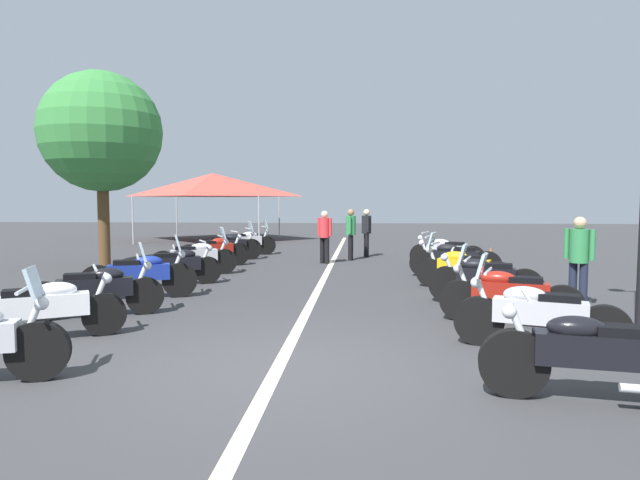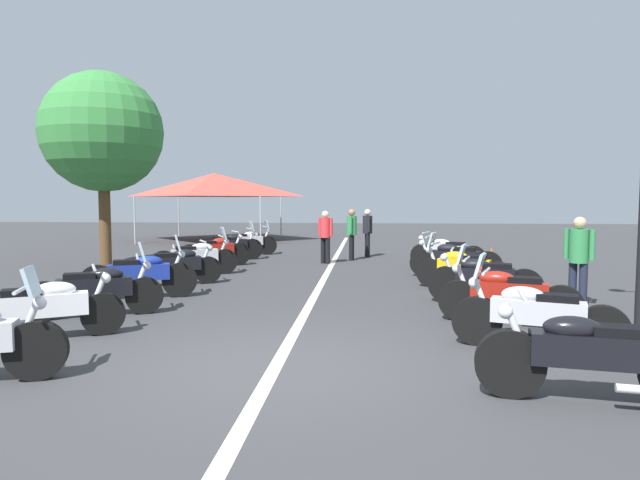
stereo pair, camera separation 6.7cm
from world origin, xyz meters
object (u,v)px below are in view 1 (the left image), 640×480
motorcycle_left_row_6 (214,250)px  motorcycle_right_row_0 (594,355)px  motorcycle_left_row_4 (177,265)px  bystander_2 (579,255)px  motorcycle_left_row_7 (228,245)px  motorcycle_right_row_4 (462,267)px  motorcycle_left_row_8 (246,242)px  motorcycle_left_row_2 (98,289)px  motorcycle_right_row_6 (446,252)px  motorcycle_right_row_5 (454,259)px  motorcycle_right_row_3 (484,279)px  motorcycle_left_row_3 (141,274)px  event_tent (213,185)px  motorcycle_right_row_1 (537,314)px  motorcycle_right_row_2 (508,294)px  bystander_3 (366,229)px  bystander_1 (325,233)px  traffic_cone_0 (181,257)px  motorcycle_left_row_5 (195,257)px  traffic_cone_1 (490,258)px  motorcycle_left_row_1 (44,308)px  roadside_tree_0 (101,133)px  bystander_0 (351,230)px

motorcycle_left_row_6 → motorcycle_right_row_0: bearing=-88.2°
motorcycle_left_row_4 → bystander_2: 8.19m
motorcycle_left_row_7 → motorcycle_right_row_4: motorcycle_left_row_7 is taller
motorcycle_left_row_6 → motorcycle_right_row_4: bearing=-59.0°
motorcycle_left_row_7 → motorcycle_left_row_8: motorcycle_left_row_7 is taller
motorcycle_right_row_0 → motorcycle_left_row_4: bearing=-36.5°
motorcycle_left_row_2 → motorcycle_left_row_6: 6.81m
motorcycle_left_row_2 → motorcycle_right_row_6: (6.82, -6.58, 0.01)m
motorcycle_right_row_5 → motorcycle_right_row_4: bearing=102.0°
motorcycle_left_row_4 → motorcycle_left_row_6: 3.47m
motorcycle_right_row_3 → motorcycle_right_row_6: 5.15m
motorcycle_left_row_3 → motorcycle_left_row_8: motorcycle_left_row_3 is taller
motorcycle_left_row_6 → event_tent: 10.85m
motorcycle_left_row_4 → motorcycle_right_row_1: motorcycle_right_row_1 is taller
motorcycle_right_row_2 → bystander_2: (1.46, -1.59, 0.47)m
motorcycle_right_row_3 → bystander_3: 8.48m
bystander_1 → motorcycle_left_row_2: bearing=-167.6°
motorcycle_left_row_6 → motorcycle_right_row_0: 11.95m
traffic_cone_0 → motorcycle_left_row_6: bearing=-83.3°
motorcycle_left_row_4 → motorcycle_left_row_6: bearing=64.0°
motorcycle_left_row_7 → motorcycle_left_row_5: bearing=-116.7°
motorcycle_left_row_6 → traffic_cone_1: motorcycle_left_row_6 is taller
motorcycle_left_row_1 → motorcycle_left_row_2: motorcycle_left_row_2 is taller
motorcycle_right_row_0 → traffic_cone_0: size_ratio=3.41×
motorcycle_right_row_6 → motorcycle_right_row_3: bearing=112.4°
traffic_cone_0 → bystander_2: (-5.23, -9.01, 0.65)m
motorcycle_left_row_5 → motorcycle_right_row_3: motorcycle_left_row_5 is taller
motorcycle_left_row_5 → bystander_1: bystander_1 is taller
motorcycle_right_row_2 → motorcycle_left_row_1: bearing=30.4°
motorcycle_left_row_8 → traffic_cone_1: bearing=-45.6°
motorcycle_right_row_0 → motorcycle_right_row_5: (8.34, -0.08, 0.01)m
motorcycle_left_row_2 → traffic_cone_1: motorcycle_left_row_2 is taller
motorcycle_left_row_4 → event_tent: 14.19m
motorcycle_left_row_8 → motorcycle_right_row_3: size_ratio=1.02×
motorcycle_left_row_8 → bystander_1: size_ratio=1.30×
motorcycle_left_row_6 → motorcycle_right_row_5: 6.72m
motorcycle_right_row_4 → motorcycle_right_row_5: 1.70m
motorcycle_left_row_1 → motorcycle_right_row_0: motorcycle_right_row_0 is taller
motorcycle_left_row_3 → bystander_3: size_ratio=1.30×
motorcycle_left_row_6 → motorcycle_right_row_1: size_ratio=0.92×
motorcycle_left_row_1 → motorcycle_right_row_3: bearing=-3.9°
motorcycle_left_row_6 → motorcycle_right_row_4: 7.26m
motorcycle_left_row_5 → roadside_tree_0: size_ratio=0.37×
motorcycle_left_row_2 → event_tent: event_tent is taller
motorcycle_left_row_1 → bystander_0: (10.31, -3.88, 0.50)m
traffic_cone_0 → motorcycle_right_row_1: bearing=-137.9°
motorcycle_left_row_4 → motorcycle_right_row_2: 7.18m
bystander_0 → motorcycle_left_row_7: bearing=-168.4°
motorcycle_left_row_3 → motorcycle_right_row_4: size_ratio=1.06×
motorcycle_left_row_1 → traffic_cone_1: (8.40, -7.80, -0.15)m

